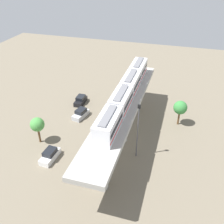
{
  "coord_description": "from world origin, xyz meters",
  "views": [
    {
      "loc": [
        8.91,
        -36.34,
        29.37
      ],
      "look_at": [
        -2.5,
        1.95,
        4.46
      ],
      "focal_mm": 41.02,
      "sensor_mm": 36.0,
      "label": 1
    }
  ],
  "objects_px": {
    "parked_car_black": "(81,100)",
    "signal_post": "(138,129)",
    "parked_car_silver": "(81,114)",
    "tree_near_viaduct": "(37,125)",
    "tree_mid_lot": "(180,108)",
    "parked_car_white": "(50,155)",
    "train": "(126,92)"
  },
  "relations": [
    {
      "from": "train",
      "to": "signal_post",
      "type": "relative_size",
      "value": 2.74
    },
    {
      "from": "parked_car_white",
      "to": "tree_mid_lot",
      "type": "distance_m",
      "value": 25.91
    },
    {
      "from": "train",
      "to": "tree_mid_lot",
      "type": "distance_m",
      "value": 12.47
    },
    {
      "from": "parked_car_black",
      "to": "tree_near_viaduct",
      "type": "bearing_deg",
      "value": -96.81
    },
    {
      "from": "tree_mid_lot",
      "to": "signal_post",
      "type": "distance_m",
      "value": 13.29
    },
    {
      "from": "parked_car_black",
      "to": "tree_near_viaduct",
      "type": "height_order",
      "value": "tree_near_viaduct"
    },
    {
      "from": "parked_car_black",
      "to": "parked_car_silver",
      "type": "xyz_separation_m",
      "value": [
        2.27,
        -5.35,
        0.0
      ]
    },
    {
      "from": "parked_car_black",
      "to": "signal_post",
      "type": "xyz_separation_m",
      "value": [
        15.94,
        -13.98,
        4.8
      ]
    },
    {
      "from": "parked_car_white",
      "to": "signal_post",
      "type": "distance_m",
      "value": 15.23
    },
    {
      "from": "train",
      "to": "parked_car_white",
      "type": "xyz_separation_m",
      "value": [
        -10.21,
        -10.3,
        -8.22
      ]
    },
    {
      "from": "parked_car_black",
      "to": "tree_mid_lot",
      "type": "relative_size",
      "value": 0.81
    },
    {
      "from": "train",
      "to": "tree_near_viaduct",
      "type": "bearing_deg",
      "value": -154.57
    },
    {
      "from": "parked_car_silver",
      "to": "parked_car_black",
      "type": "bearing_deg",
      "value": 124.42
    },
    {
      "from": "parked_car_white",
      "to": "parked_car_black",
      "type": "bearing_deg",
      "value": 100.25
    },
    {
      "from": "parked_car_silver",
      "to": "tree_near_viaduct",
      "type": "relative_size",
      "value": 0.88
    },
    {
      "from": "train",
      "to": "tree_mid_lot",
      "type": "height_order",
      "value": "train"
    },
    {
      "from": "tree_near_viaduct",
      "to": "signal_post",
      "type": "relative_size",
      "value": 0.51
    },
    {
      "from": "train",
      "to": "signal_post",
      "type": "bearing_deg",
      "value": -57.98
    },
    {
      "from": "train",
      "to": "parked_car_white",
      "type": "distance_m",
      "value": 16.67
    },
    {
      "from": "train",
      "to": "parked_car_black",
      "type": "bearing_deg",
      "value": 145.74
    },
    {
      "from": "parked_car_black",
      "to": "signal_post",
      "type": "distance_m",
      "value": 21.73
    },
    {
      "from": "tree_mid_lot",
      "to": "signal_post",
      "type": "bearing_deg",
      "value": -117.48
    },
    {
      "from": "tree_mid_lot",
      "to": "signal_post",
      "type": "relative_size",
      "value": 0.52
    },
    {
      "from": "train",
      "to": "tree_near_viaduct",
      "type": "distance_m",
      "value": 16.53
    },
    {
      "from": "tree_near_viaduct",
      "to": "parked_car_white",
      "type": "bearing_deg",
      "value": -41.97
    },
    {
      "from": "parked_car_white",
      "to": "tree_mid_lot",
      "type": "xyz_separation_m",
      "value": [
        19.7,
        16.55,
        3.09
      ]
    },
    {
      "from": "parked_car_white",
      "to": "parked_car_black",
      "type": "relative_size",
      "value": 1.02
    },
    {
      "from": "parked_car_silver",
      "to": "signal_post",
      "type": "xyz_separation_m",
      "value": [
        13.67,
        -8.63,
        4.8
      ]
    },
    {
      "from": "parked_car_white",
      "to": "parked_car_silver",
      "type": "xyz_separation_m",
      "value": [
        -0.05,
        13.49,
        0.0
      ]
    },
    {
      "from": "train",
      "to": "signal_post",
      "type": "xyz_separation_m",
      "value": [
        3.4,
        -5.44,
        -3.43
      ]
    },
    {
      "from": "train",
      "to": "tree_near_viaduct",
      "type": "relative_size",
      "value": 5.39
    },
    {
      "from": "parked_car_white",
      "to": "tree_mid_lot",
      "type": "height_order",
      "value": "tree_mid_lot"
    }
  ]
}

